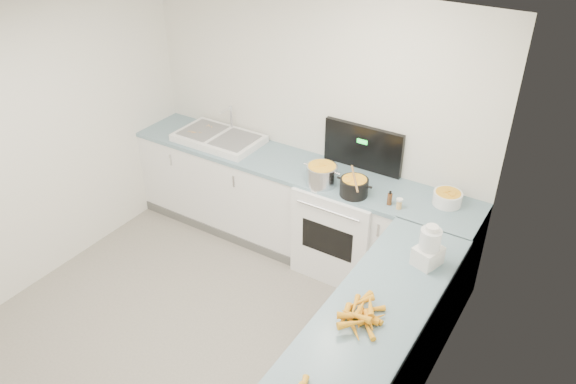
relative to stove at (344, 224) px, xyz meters
The scene contains 18 objects.
floor 1.84m from the stove, 108.07° to the right, with size 3.50×4.00×0.00m, color gray, non-canonical shape.
ceiling 2.69m from the stove, 108.07° to the right, with size 3.50×4.00×0.00m, color silver, non-canonical shape.
wall_back 1.00m from the stove, 150.23° to the left, with size 3.50×2.50×0.00m, color silver, non-canonical shape.
wall_left 2.96m from the stove, 143.77° to the right, with size 4.00×2.50×0.00m, color silver, non-canonical shape.
wall_right 2.21m from the stove, 54.55° to the right, with size 4.00×2.50×0.00m, color silver, non-canonical shape.
counter_back 0.55m from the stove, behind, with size 3.50×0.62×0.94m.
counter_right 1.65m from the stove, 56.99° to the right, with size 0.62×2.20×0.94m.
stove is the anchor object (origin of this frame).
sink 1.54m from the stove, behind, with size 0.86×0.52×0.31m.
steel_pot 0.59m from the stove, 136.16° to the right, with size 0.27×0.27×0.20m, color silver.
black_pot 0.58m from the stove, 49.10° to the right, with size 0.24×0.24×0.17m, color black.
wooden_spoon 0.67m from the stove, 49.10° to the right, with size 0.02×0.02×0.43m, color #AD7A47.
mixing_bowl 1.02m from the stove, ahead, with size 0.24×0.24×0.11m, color white.
extract_bottle 0.71m from the stove, 17.95° to the right, with size 0.04×0.04×0.10m, color #593319.
spice_jar 0.77m from the stove, 16.64° to the right, with size 0.04×0.04×0.08m, color #E5B266.
food_processor 1.38m from the stove, 35.90° to the right, with size 0.21×0.23×0.32m.
carrot_pile 1.78m from the stove, 60.29° to the right, with size 0.30×0.44×0.09m.
peelings 1.74m from the stove, behind, with size 0.22×0.25×0.01m.
Camera 1 is at (2.39, -2.22, 3.47)m, focal length 35.00 mm.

